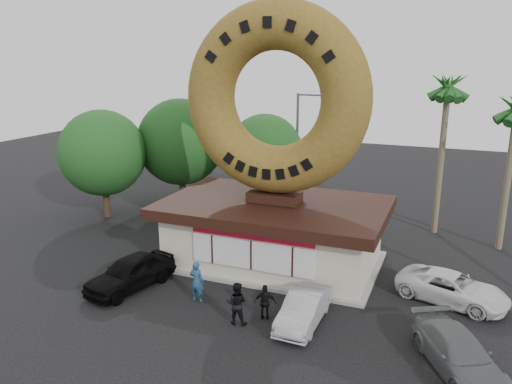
{
  "coord_description": "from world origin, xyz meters",
  "views": [
    {
      "loc": [
        8.24,
        -16.78,
        10.4
      ],
      "look_at": [
        -0.2,
        4.0,
        4.28
      ],
      "focal_mm": 35.0,
      "sensor_mm": 36.0,
      "label": 1
    }
  ],
  "objects_px": {
    "street_lamp": "(299,145)",
    "person_right": "(265,302)",
    "donut_shop": "(274,230)",
    "car_white": "(452,288)",
    "car_silver": "(304,309)",
    "person_center": "(237,303)",
    "person_left": "(197,281)",
    "car_black": "(130,273)",
    "giant_donut": "(276,99)",
    "car_grey": "(459,353)"
  },
  "relations": [
    {
      "from": "person_right",
      "to": "car_silver",
      "type": "relative_size",
      "value": 0.39
    },
    {
      "from": "donut_shop",
      "to": "car_silver",
      "type": "bearing_deg",
      "value": -58.85
    },
    {
      "from": "person_center",
      "to": "car_silver",
      "type": "xyz_separation_m",
      "value": [
        2.48,
        1.04,
        -0.25
      ]
    },
    {
      "from": "street_lamp",
      "to": "person_right",
      "type": "height_order",
      "value": "street_lamp"
    },
    {
      "from": "person_center",
      "to": "car_silver",
      "type": "distance_m",
      "value": 2.7
    },
    {
      "from": "person_center",
      "to": "car_black",
      "type": "height_order",
      "value": "person_center"
    },
    {
      "from": "donut_shop",
      "to": "car_grey",
      "type": "distance_m",
      "value": 11.1
    },
    {
      "from": "car_black",
      "to": "car_white",
      "type": "distance_m",
      "value": 14.42
    },
    {
      "from": "donut_shop",
      "to": "street_lamp",
      "type": "distance_m",
      "value": 10.54
    },
    {
      "from": "giant_donut",
      "to": "car_white",
      "type": "xyz_separation_m",
      "value": [
        8.71,
        -1.19,
        -7.76
      ]
    },
    {
      "from": "person_left",
      "to": "car_black",
      "type": "xyz_separation_m",
      "value": [
        -3.43,
        -0.06,
        -0.15
      ]
    },
    {
      "from": "person_right",
      "to": "car_silver",
      "type": "height_order",
      "value": "person_right"
    },
    {
      "from": "giant_donut",
      "to": "person_right",
      "type": "distance_m",
      "value": 9.67
    },
    {
      "from": "street_lamp",
      "to": "person_left",
      "type": "bearing_deg",
      "value": -89.29
    },
    {
      "from": "car_white",
      "to": "car_grey",
      "type": "bearing_deg",
      "value": -159.09
    },
    {
      "from": "donut_shop",
      "to": "person_right",
      "type": "height_order",
      "value": "donut_shop"
    },
    {
      "from": "car_grey",
      "to": "car_white",
      "type": "bearing_deg",
      "value": 64.36
    },
    {
      "from": "person_center",
      "to": "car_silver",
      "type": "relative_size",
      "value": 0.46
    },
    {
      "from": "giant_donut",
      "to": "car_silver",
      "type": "height_order",
      "value": "giant_donut"
    },
    {
      "from": "person_right",
      "to": "car_black",
      "type": "bearing_deg",
      "value": -16.73
    },
    {
      "from": "person_left",
      "to": "person_right",
      "type": "xyz_separation_m",
      "value": [
        3.36,
        -0.38,
        -0.16
      ]
    },
    {
      "from": "person_left",
      "to": "car_grey",
      "type": "xyz_separation_m",
      "value": [
        10.69,
        -1.11,
        -0.28
      ]
    },
    {
      "from": "person_right",
      "to": "car_white",
      "type": "height_order",
      "value": "person_right"
    },
    {
      "from": "car_silver",
      "to": "car_white",
      "type": "bearing_deg",
      "value": 37.86
    },
    {
      "from": "donut_shop",
      "to": "street_lamp",
      "type": "xyz_separation_m",
      "value": [
        -1.86,
        10.02,
        2.72
      ]
    },
    {
      "from": "donut_shop",
      "to": "car_white",
      "type": "relative_size",
      "value": 2.39
    },
    {
      "from": "giant_donut",
      "to": "street_lamp",
      "type": "xyz_separation_m",
      "value": [
        -1.86,
        10.0,
        -3.93
      ]
    },
    {
      "from": "car_black",
      "to": "car_white",
      "type": "relative_size",
      "value": 0.97
    },
    {
      "from": "street_lamp",
      "to": "car_grey",
      "type": "height_order",
      "value": "street_lamp"
    },
    {
      "from": "car_grey",
      "to": "person_right",
      "type": "bearing_deg",
      "value": 145.27
    },
    {
      "from": "car_black",
      "to": "car_grey",
      "type": "height_order",
      "value": "car_black"
    },
    {
      "from": "giant_donut",
      "to": "car_silver",
      "type": "bearing_deg",
      "value": -58.93
    },
    {
      "from": "donut_shop",
      "to": "person_right",
      "type": "relative_size",
      "value": 7.38
    },
    {
      "from": "person_left",
      "to": "car_silver",
      "type": "height_order",
      "value": "person_left"
    },
    {
      "from": "giant_donut",
      "to": "street_lamp",
      "type": "height_order",
      "value": "giant_donut"
    },
    {
      "from": "giant_donut",
      "to": "car_black",
      "type": "distance_m",
      "value": 10.63
    },
    {
      "from": "giant_donut",
      "to": "street_lamp",
      "type": "relative_size",
      "value": 1.15
    },
    {
      "from": "car_white",
      "to": "street_lamp",
      "type": "bearing_deg",
      "value": 60.81
    },
    {
      "from": "person_right",
      "to": "car_black",
      "type": "height_order",
      "value": "car_black"
    },
    {
      "from": "person_right",
      "to": "car_grey",
      "type": "bearing_deg",
      "value": 160.34
    },
    {
      "from": "street_lamp",
      "to": "person_left",
      "type": "relative_size",
      "value": 4.34
    },
    {
      "from": "donut_shop",
      "to": "car_white",
      "type": "distance_m",
      "value": 8.86
    },
    {
      "from": "car_black",
      "to": "car_silver",
      "type": "relative_size",
      "value": 1.17
    },
    {
      "from": "person_center",
      "to": "person_left",
      "type": "bearing_deg",
      "value": -34.31
    },
    {
      "from": "car_black",
      "to": "person_center",
      "type": "bearing_deg",
      "value": 3.35
    },
    {
      "from": "street_lamp",
      "to": "car_black",
      "type": "bearing_deg",
      "value": -101.94
    },
    {
      "from": "car_black",
      "to": "car_silver",
      "type": "xyz_separation_m",
      "value": [
        8.33,
        -0.02,
        -0.13
      ]
    },
    {
      "from": "car_black",
      "to": "person_right",
      "type": "bearing_deg",
      "value": 10.89
    },
    {
      "from": "car_silver",
      "to": "giant_donut",
      "type": "bearing_deg",
      "value": 121.7
    },
    {
      "from": "donut_shop",
      "to": "car_silver",
      "type": "xyz_separation_m",
      "value": [
        3.23,
        -5.34,
        -1.13
      ]
    }
  ]
}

